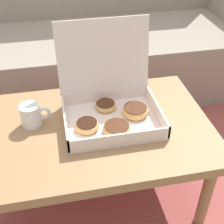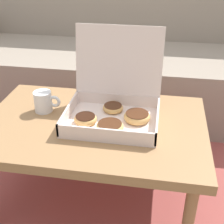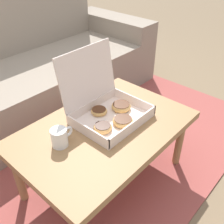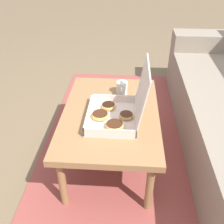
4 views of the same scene
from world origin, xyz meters
name	(u,v)px [view 2 (image 2 of 4)]	position (x,y,z in m)	size (l,w,h in m)	color
ground_plane	(103,171)	(0.00, 0.00, 0.00)	(12.00, 12.00, 0.00)	#756047
area_rug	(112,138)	(0.00, 0.30, 0.01)	(2.64, 1.97, 0.01)	#994742
couch	(125,60)	(0.00, 0.83, 0.31)	(2.52, 0.84, 0.94)	gray
coffee_table	(94,131)	(0.00, -0.17, 0.36)	(0.92, 0.60, 0.40)	#997047
pastry_box	(114,105)	(0.08, -0.12, 0.46)	(0.37, 0.35, 0.35)	silver
coffee_mug	(44,102)	(-0.23, -0.11, 0.45)	(0.12, 0.08, 0.09)	white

